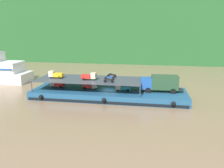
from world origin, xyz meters
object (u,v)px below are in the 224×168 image
Objects in this scene: mini_truck_lower_stern at (57,84)px; mini_truck_lower_aft at (90,86)px; covered_lorry at (160,83)px; mini_truck_upper_stern at (56,75)px; motorcycle_upper_centre at (109,78)px; cargo_barge at (109,94)px; mini_truck_lower_mid at (123,87)px; motorcycle_upper_stbd at (112,75)px; mini_truck_upper_mid at (89,76)px; motorcycle_upper_port at (109,80)px.

mini_truck_lower_aft is at bearing -1.57° from mini_truck_lower_stern.
mini_truck_lower_stern is (-20.12, -0.05, -1.00)m from covered_lorry.
mini_truck_upper_stern is 10.64m from motorcycle_upper_centre.
mini_truck_lower_mid is (2.76, -0.12, 1.44)m from cargo_barge.
motorcycle_upper_stbd is at bearing 29.98° from mini_truck_lower_aft.
covered_lorry is (9.62, 0.35, 2.44)m from cargo_barge.
covered_lorry is 20.13m from mini_truck_upper_stern.
mini_truck_lower_stern and mini_truck_lower_mid have the same top height.
motorcycle_upper_centre is at bearing 9.65° from mini_truck_upper_mid.
mini_truck_lower_mid is (13.26, -0.43, 0.00)m from mini_truck_lower_stern.
mini_truck_upper_stern is at bearing -87.53° from mini_truck_lower_stern.
mini_truck_lower_aft is 6.39m from mini_truck_lower_mid.
mini_truck_upper_mid is 4.80m from motorcycle_upper_stbd.
covered_lorry is at bearing 0.13° from mini_truck_lower_stern.
mini_truck_upper_stern is 6.89m from mini_truck_upper_mid.
mini_truck_lower_aft is 1.45× the size of motorcycle_upper_stbd.
mini_truck_lower_mid is (6.38, -0.24, 0.00)m from mini_truck_lower_aft.
mini_truck_lower_stern reaches higher than cargo_barge.
covered_lorry is 9.58m from motorcycle_upper_port.
mini_truck_lower_stern is 1.00× the size of mini_truck_lower_aft.
cargo_barge is 10.63× the size of mini_truck_upper_mid.
mini_truck_lower_aft is 7.15m from mini_truck_upper_stern.
cargo_barge is 10.48× the size of mini_truck_upper_stern.
mini_truck_upper_mid reaches higher than motorcycle_upper_port.
motorcycle_upper_port is (-9.18, -2.62, 0.74)m from covered_lorry.
mini_truck_lower_mid is 3.95m from motorcycle_upper_stbd.
mini_truck_lower_stern is 13.26m from mini_truck_lower_mid.
motorcycle_upper_centre is at bearing 0.94° from mini_truck_upper_stern.
motorcycle_upper_centre reaches higher than cargo_barge.
mini_truck_upper_stern is 1.01× the size of mini_truck_upper_mid.
mini_truck_lower_aft is 1.45× the size of motorcycle_upper_centre.
mini_truck_lower_mid is 1.47× the size of motorcycle_upper_stbd.
cargo_barge is at bearing -94.57° from motorcycle_upper_stbd.
mini_truck_upper_stern is (-6.85, -0.27, 2.00)m from mini_truck_lower_aft.
mini_truck_upper_stern is at bearing -179.17° from cargo_barge.
motorcycle_upper_port reaches higher than mini_truck_lower_mid.
motorcycle_upper_centre is (3.76, 0.64, -0.26)m from mini_truck_upper_mid.
covered_lorry is 4.18× the size of motorcycle_upper_centre.
mini_truck_lower_mid is at bearing -2.16° from mini_truck_lower_aft.
mini_truck_upper_mid is (-3.60, -0.62, 3.44)m from cargo_barge.
mini_truck_lower_mid is at bearing 4.44° from mini_truck_upper_mid.
motorcycle_upper_centre is (-2.60, 0.15, 1.74)m from mini_truck_lower_mid.
mini_truck_upper_stern reaches higher than mini_truck_lower_aft.
mini_truck_lower_mid is at bearing -43.46° from motorcycle_upper_stbd.
motorcycle_upper_port reaches higher than mini_truck_lower_aft.
cargo_barge is 11.03m from mini_truck_upper_stern.
mini_truck_upper_stern is (-20.10, -0.50, 1.00)m from covered_lorry.
mini_truck_lower_stern is at bearing 178.43° from mini_truck_lower_aft.
covered_lorry is 13.29m from mini_truck_lower_aft.
mini_truck_upper_mid is 1.45× the size of motorcycle_upper_stbd.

